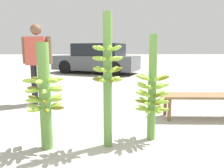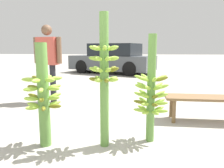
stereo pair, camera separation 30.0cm
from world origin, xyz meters
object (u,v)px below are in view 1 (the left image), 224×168
object	(u,v)px
banana_stalk_center	(108,76)
banana_stalk_right	(152,91)
banana_stalk_left	(45,96)
vendor_person	(37,57)
market_bench	(202,98)
parked_car	(97,59)

from	to	relation	value
banana_stalk_center	banana_stalk_right	distance (m)	0.64
banana_stalk_left	vendor_person	xyz separation A→B (m)	(-0.77, 2.19, 0.36)
banana_stalk_left	market_bench	bearing A→B (deg)	25.38
vendor_person	banana_stalk_center	bearing A→B (deg)	137.47
parked_car	banana_stalk_center	bearing A→B (deg)	-154.02
banana_stalk_left	banana_stalk_right	distance (m)	1.33
banana_stalk_right	vendor_person	world-z (taller)	vendor_person
vendor_person	market_bench	world-z (taller)	vendor_person
banana_stalk_center	vendor_person	distance (m)	2.62
banana_stalk_left	banana_stalk_center	xyz separation A→B (m)	(0.74, 0.05, 0.23)
banana_stalk_right	vendor_person	xyz separation A→B (m)	(-2.08, 1.94, 0.35)
banana_stalk_center	vendor_person	bearing A→B (deg)	125.21
banana_stalk_left	parked_car	world-z (taller)	parked_car
banana_stalk_right	banana_stalk_left	bearing A→B (deg)	-169.31
banana_stalk_left	parked_car	distance (m)	8.07
banana_stalk_center	parked_car	xyz separation A→B (m)	(-0.55, 8.02, -0.19)
banana_stalk_center	parked_car	world-z (taller)	banana_stalk_center
banana_stalk_center	vendor_person	size ratio (longest dim) A/B	0.95
banana_stalk_right	parked_car	bearing A→B (deg)	98.18
market_bench	parked_car	world-z (taller)	parked_car
vendor_person	parked_car	bearing A→B (deg)	-86.97
banana_stalk_center	market_bench	xyz separation A→B (m)	(1.61, 1.06, -0.51)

